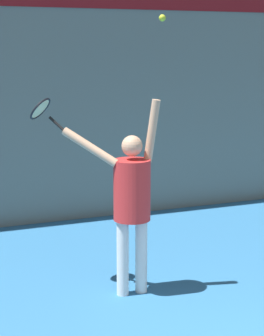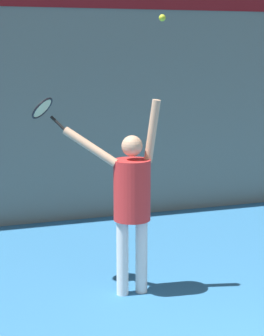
{
  "view_description": "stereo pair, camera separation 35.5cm",
  "coord_description": "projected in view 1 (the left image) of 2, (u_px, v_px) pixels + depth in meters",
  "views": [
    {
      "loc": [
        -2.83,
        -2.86,
        2.65
      ],
      "look_at": [
        -0.46,
        2.97,
        1.4
      ],
      "focal_mm": 65.0,
      "sensor_mm": 36.0,
      "label": 1
    },
    {
      "loc": [
        -2.5,
        -2.98,
        2.65
      ],
      "look_at": [
        -0.46,
        2.97,
        1.4
      ],
      "focal_mm": 65.0,
      "sensor_mm": 36.0,
      "label": 2
    }
  ],
  "objects": [
    {
      "name": "tennis_player",
      "position": [
        131.0,
        196.0,
        6.48
      ],
      "size": [
        0.99,
        0.61,
        2.13
      ],
      "color": "white",
      "rests_on": "ground_plane"
    },
    {
      "name": "tennis_racket",
      "position": [
        42.0,
        110.0,
        6.49
      ],
      "size": [
        0.4,
        0.38,
        0.36
      ],
      "color": "black"
    },
    {
      "name": "back_wall",
      "position": [
        84.0,
        58.0,
        9.19
      ],
      "size": [
        18.0,
        0.1,
        5.0
      ],
      "color": "slate",
      "rests_on": "ground_plane"
    },
    {
      "name": "tennis_ball",
      "position": [
        162.0,
        18.0,
        6.09
      ],
      "size": [
        0.07,
        0.07,
        0.07
      ],
      "color": "#CCDB2D"
    }
  ]
}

